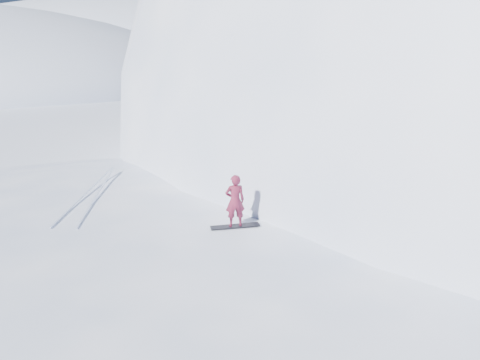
# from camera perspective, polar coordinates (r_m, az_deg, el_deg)

# --- Properties ---
(near_ridge) EXTENTS (36.00, 28.00, 4.80)m
(near_ridge) POSITION_cam_1_polar(r_m,az_deg,el_deg) (13.83, -10.91, -15.50)
(near_ridge) COLOR white
(near_ridge) RESTS_ON ground
(peak_shoulder) EXTENTS (28.00, 24.00, 18.00)m
(peak_shoulder) POSITION_cam_1_polar(r_m,az_deg,el_deg) (29.19, 17.62, 2.49)
(peak_shoulder) COLOR white
(peak_shoulder) RESTS_ON ground
(far_ridge_c) EXTENTS (140.00, 90.00, 36.00)m
(far_ridge_c) POSITION_cam_1_polar(r_m,az_deg,el_deg) (126.32, -13.11, 14.69)
(far_ridge_c) COLOR white
(far_ridge_c) RESTS_ON ground
(wind_bumps) EXTENTS (16.00, 14.40, 1.00)m
(wind_bumps) POSITION_cam_1_polar(r_m,az_deg,el_deg) (13.72, -18.58, -16.52)
(wind_bumps) COLOR white
(wind_bumps) RESTS_ON ground
(snowboard) EXTENTS (1.45, 0.74, 0.02)m
(snowboard) POSITION_cam_1_polar(r_m,az_deg,el_deg) (12.57, -0.66, -6.15)
(snowboard) COLOR black
(snowboard) RESTS_ON near_ridge
(snowboarder) EXTENTS (0.66, 0.54, 1.56)m
(snowboarder) POSITION_cam_1_polar(r_m,az_deg,el_deg) (12.26, -0.67, -2.79)
(snowboarder) COLOR maroon
(snowboarder) RESTS_ON snowboard
(board_tracks) EXTENTS (1.61, 5.96, 0.04)m
(board_tracks) POSITION_cam_1_polar(r_m,az_deg,el_deg) (16.09, -19.08, -1.52)
(board_tracks) COLOR silver
(board_tracks) RESTS_ON ground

